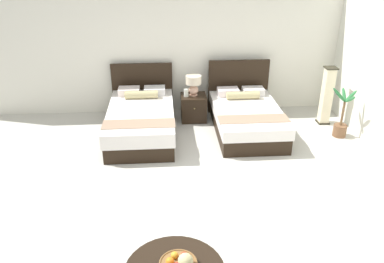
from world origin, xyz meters
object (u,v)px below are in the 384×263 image
nightstand (194,108)px  floor_lamp_corner (327,96)px  vase (186,93)px  fruit_bowl (179,263)px  bed_near_window (141,119)px  table_lamp (193,83)px  bed_near_corner (246,117)px  potted_palm (341,122)px

nightstand → floor_lamp_corner: 2.66m
vase → floor_lamp_corner: bearing=-6.5°
fruit_bowl → bed_near_window: bearing=97.8°
nightstand → table_lamp: table_lamp is taller
bed_near_window → bed_near_corner: (2.02, 0.01, -0.01)m
vase → potted_palm: 3.02m
nightstand → bed_near_corner: bearing=-30.3°
fruit_bowl → nightstand: bearing=83.8°
vase → potted_palm: (2.85, -0.93, -0.31)m
vase → fruit_bowl: 4.54m
nightstand → fruit_bowl: 4.60m
bed_near_corner → nightstand: size_ratio=3.89×
bed_near_window → vase: 1.08m
bed_near_corner → vase: bearing=154.8°
bed_near_window → fruit_bowl: bed_near_window is taller
vase → floor_lamp_corner: floor_lamp_corner is taller
floor_lamp_corner → table_lamp: bearing=171.9°
vase → floor_lamp_corner: size_ratio=0.13×
nightstand → vase: (-0.15, -0.04, 0.34)m
bed_near_window → potted_palm: bed_near_window is taller
fruit_bowl → potted_palm: 4.81m
floor_lamp_corner → potted_palm: size_ratio=1.17×
nightstand → floor_lamp_corner: (2.62, -0.35, 0.32)m
table_lamp → fruit_bowl: table_lamp is taller
nightstand → table_lamp: 0.52m
bed_near_window → nightstand: (1.04, 0.58, -0.03)m
nightstand → floor_lamp_corner: bearing=-7.7°
bed_near_window → potted_palm: 3.76m
nightstand → vase: vase is taller
bed_near_window → nightstand: bed_near_window is taller
floor_lamp_corner → bed_near_corner: bearing=-172.4°
bed_near_window → table_lamp: 1.30m
fruit_bowl → floor_lamp_corner: bearing=53.6°
bed_near_window → vase: bed_near_window is taller
fruit_bowl → floor_lamp_corner: floor_lamp_corner is taller
bed_near_corner → fruit_bowl: bearing=-110.2°
bed_near_corner → floor_lamp_corner: bearing=7.6°
bed_near_corner → nightstand: bearing=149.7°
bed_near_corner → potted_palm: 1.77m
table_lamp → floor_lamp_corner: bearing=-8.1°
bed_near_window → fruit_bowl: bearing=-82.2°
table_lamp → bed_near_window: bearing=-150.1°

